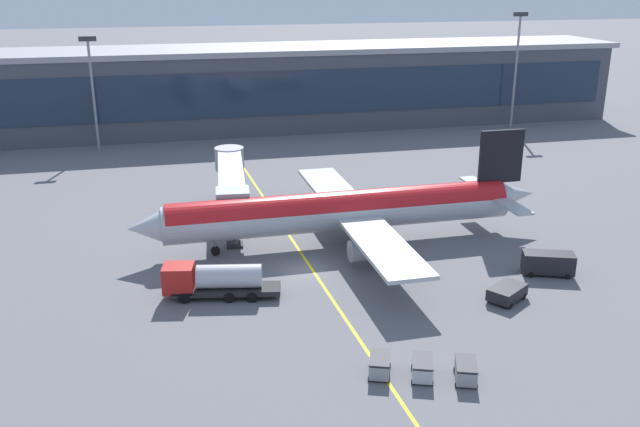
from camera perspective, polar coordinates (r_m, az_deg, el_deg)
ground_plane at (r=70.86m, az=-1.44°, el=-4.75°), size 700.00×700.00×0.00m
apron_lead_in_line at (r=72.83m, az=-1.04°, el=-4.05°), size 3.60×79.94×0.01m
terminal_building at (r=136.15m, az=-8.15°, el=10.13°), size 158.60×18.81×15.46m
main_airliner at (r=76.52m, az=1.94°, el=0.26°), size 46.45×36.76×11.99m
jet_bridge at (r=85.72m, az=-7.33°, el=2.91°), size 5.63×22.66×6.63m
fuel_tanker at (r=65.42m, az=-8.72°, el=-5.42°), size 11.08×4.52×3.25m
pushback_tug at (r=66.76m, az=15.17°, el=-6.23°), size 4.44×4.03×1.40m
crew_van at (r=73.25m, az=18.34°, el=-3.83°), size 5.42×3.72×2.30m
baggage_cart_0 at (r=53.64m, az=4.93°, el=-12.30°), size 2.38×3.02×1.48m
baggage_cart_1 at (r=53.66m, az=8.42°, el=-12.45°), size 2.38×3.02×1.48m
baggage_cart_2 at (r=53.86m, az=11.91°, el=-12.55°), size 2.38×3.02×1.48m
apron_light_mast_0 at (r=123.62m, az=-18.24°, el=10.16°), size 2.80×0.50×18.95m
apron_light_mast_1 at (r=140.43m, az=15.86°, el=12.00°), size 2.80×0.50×21.85m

